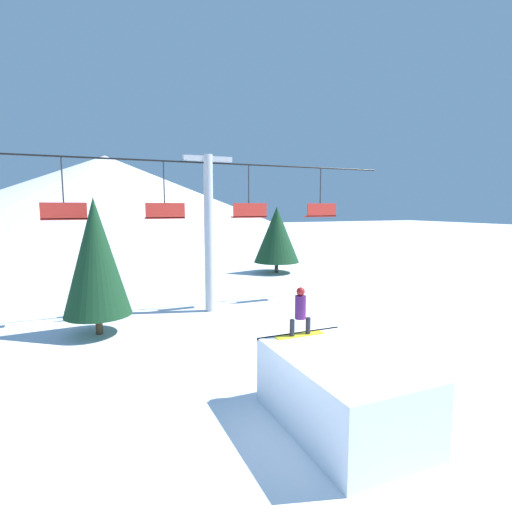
{
  "coord_description": "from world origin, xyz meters",
  "views": [
    {
      "loc": [
        -4.67,
        -7.35,
        5.2
      ],
      "look_at": [
        0.7,
        5.08,
        3.52
      ],
      "focal_mm": 28.0,
      "sensor_mm": 36.0,
      "label": 1
    }
  ],
  "objects": [
    {
      "name": "snow_ramp",
      "position": [
        0.7,
        0.05,
        0.86
      ],
      "size": [
        2.54,
        4.06,
        1.72
      ],
      "color": "white",
      "rests_on": "ground_plane"
    },
    {
      "name": "ground_plane",
      "position": [
        0.0,
        0.0,
        0.0
      ],
      "size": [
        220.0,
        220.0,
        0.0
      ],
      "primitive_type": "plane",
      "color": "white"
    },
    {
      "name": "pine_tree_far",
      "position": [
        9.21,
        20.66,
        3.03
      ],
      "size": [
        3.55,
        3.55,
        5.22
      ],
      "color": "#4C3823",
      "rests_on": "ground_plane"
    },
    {
      "name": "mountain_ridge",
      "position": [
        0.0,
        81.32,
        7.76
      ],
      "size": [
        78.56,
        78.56,
        15.52
      ],
      "color": "silver",
      "rests_on": "ground_plane"
    },
    {
      "name": "snowboarder",
      "position": [
        0.58,
        1.78,
        2.39
      ],
      "size": [
        1.41,
        0.3,
        1.34
      ],
      "color": "yellow",
      "rests_on": "snow_ramp"
    },
    {
      "name": "chairlift",
      "position": [
        0.96,
        11.46,
        4.51
      ],
      "size": [
        19.94,
        0.45,
        7.68
      ],
      "color": "#B2B2B7",
      "rests_on": "ground_plane"
    },
    {
      "name": "pine_tree_near",
      "position": [
        -4.28,
        9.77,
        3.19
      ],
      "size": [
        2.66,
        2.66,
        5.58
      ],
      "color": "#4C3823",
      "rests_on": "ground_plane"
    }
  ]
}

